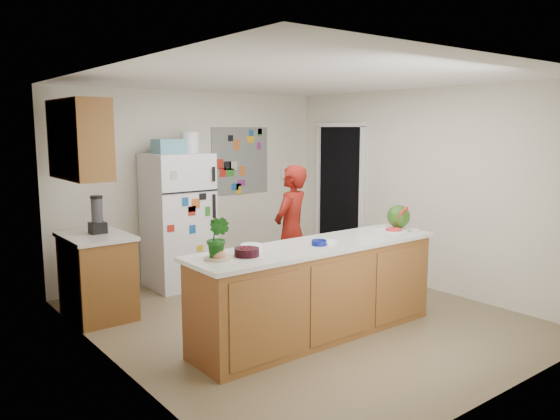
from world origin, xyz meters
TOP-DOWN VIEW (x-y plane):
  - floor at (0.00, 0.00)m, footprint 4.00×4.50m
  - wall_back at (0.00, 2.26)m, footprint 4.00×0.02m
  - wall_left at (-2.01, 0.00)m, footprint 0.02×4.50m
  - wall_right at (2.01, 0.00)m, footprint 0.02×4.50m
  - ceiling at (0.00, 0.00)m, footprint 4.00×4.50m
  - doorway at (1.99, 1.45)m, footprint 0.03×0.85m
  - peninsula_base at (-0.20, -0.50)m, footprint 2.60×0.62m
  - peninsula_top at (-0.20, -0.50)m, footprint 2.68×0.70m
  - side_counter_base at (-1.69, 1.35)m, footprint 0.60×0.80m
  - side_counter_top at (-1.69, 1.35)m, footprint 0.64×0.84m
  - upper_cabinets at (-1.82, 1.30)m, footprint 0.35×1.00m
  - refrigerator at (-0.45, 1.88)m, footprint 0.75×0.70m
  - fridge_top_bin at (-0.55, 1.88)m, footprint 0.35×0.28m
  - photo_collage at (0.75, 2.24)m, footprint 0.95×0.01m
  - person at (0.46, 0.71)m, footprint 0.68×0.57m
  - blender_appliance at (-1.64, 1.41)m, footprint 0.12×0.12m
  - cutting_board at (0.95, -0.48)m, footprint 0.40×0.31m
  - watermelon at (1.01, -0.46)m, footprint 0.25×0.25m
  - watermelon_slice at (0.85, -0.53)m, footprint 0.16×0.16m
  - cherry_bowl at (-1.03, -0.51)m, footprint 0.24×0.24m
  - white_bowl at (-0.88, -0.36)m, footprint 0.23×0.23m
  - cobalt_bowl at (-0.24, -0.56)m, footprint 0.16×0.16m
  - plate at (-1.28, -0.45)m, footprint 0.32×0.32m
  - paper_towel at (-0.12, -0.52)m, footprint 0.22×0.21m
  - keys at (1.00, -0.62)m, footprint 0.09×0.06m
  - potted_plant at (-1.28, -0.45)m, footprint 0.24×0.26m

SIDE VIEW (x-z plane):
  - floor at x=0.00m, z-range -0.02..0.00m
  - side_counter_base at x=-1.69m, z-range 0.00..0.86m
  - peninsula_base at x=-0.20m, z-range 0.00..0.88m
  - person at x=0.46m, z-range 0.00..1.58m
  - refrigerator at x=-0.45m, z-range 0.00..1.70m
  - side_counter_top at x=-1.69m, z-range 0.86..0.90m
  - peninsula_top at x=-0.20m, z-range 0.88..0.92m
  - cutting_board at x=0.95m, z-range 0.92..0.93m
  - keys at x=1.00m, z-range 0.92..0.93m
  - plate at x=-1.28m, z-range 0.92..0.94m
  - paper_towel at x=-0.12m, z-range 0.92..0.94m
  - watermelon_slice at x=0.85m, z-range 0.93..0.95m
  - cobalt_bowl at x=-0.24m, z-range 0.92..0.97m
  - white_bowl at x=-0.88m, z-range 0.92..0.98m
  - cherry_bowl at x=-1.03m, z-range 0.92..0.99m
  - doorway at x=1.99m, z-range 0.00..2.04m
  - watermelon at x=1.01m, z-range 0.93..1.18m
  - blender_appliance at x=-1.64m, z-range 0.90..1.28m
  - potted_plant at x=-1.28m, z-range 0.92..1.29m
  - wall_back at x=0.00m, z-range 0.00..2.50m
  - wall_left at x=-2.01m, z-range 0.00..2.50m
  - wall_right at x=2.01m, z-range 0.00..2.50m
  - photo_collage at x=0.75m, z-range 1.08..2.02m
  - fridge_top_bin at x=-0.55m, z-range 1.70..1.88m
  - upper_cabinets at x=-1.82m, z-range 1.50..2.30m
  - ceiling at x=0.00m, z-range 2.50..2.52m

